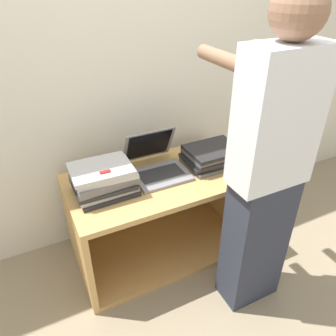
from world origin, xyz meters
TOP-DOWN VIEW (x-y plane):
  - ground_plane at (0.00, 0.00)m, footprint 12.00×12.00m
  - wall_back at (0.00, 0.75)m, footprint 8.00×0.05m
  - cart at (0.00, 0.39)m, footprint 1.21×0.64m
  - laptop_open at (0.00, 0.39)m, footprint 0.35×0.39m
  - laptop_stack_left at (-0.38, 0.32)m, footprint 0.37×0.29m
  - laptop_stack_right at (0.38, 0.32)m, footprint 0.37×0.29m
  - person at (0.33, -0.25)m, footprint 0.40×0.54m
  - inventory_tag at (-0.38, 0.26)m, footprint 0.06×0.02m

SIDE VIEW (x-z plane):
  - ground_plane at x=0.00m, z-range 0.00..0.00m
  - cart at x=0.00m, z-range 0.00..0.63m
  - laptop_open at x=0.00m, z-range 0.56..0.82m
  - laptop_stack_right at x=0.38m, z-range 0.63..0.76m
  - laptop_stack_left at x=-0.38m, z-range 0.63..0.81m
  - inventory_tag at x=-0.38m, z-range 0.81..0.82m
  - person at x=0.33m, z-range 0.01..1.77m
  - wall_back at x=0.00m, z-range 0.00..2.40m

